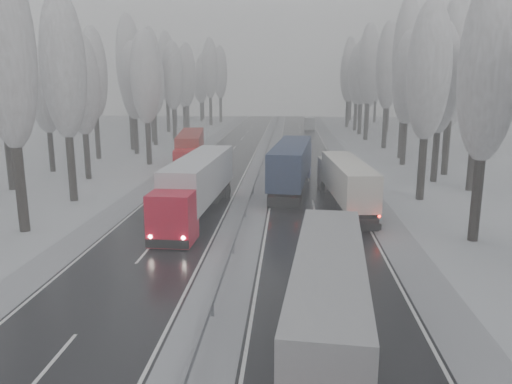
# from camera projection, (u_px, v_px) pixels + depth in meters

# --- Properties ---
(ground) EXTENTS (260.00, 260.00, 0.00)m
(ground) POSITION_uv_depth(u_px,v_px,m) (196.00, 368.00, 17.75)
(ground) COLOR silver
(ground) RESTS_ON ground
(carriageway_right) EXTENTS (7.50, 200.00, 0.03)m
(carriageway_right) POSITION_uv_depth(u_px,v_px,m) (311.00, 190.00, 46.61)
(carriageway_right) COLOR black
(carriageway_right) RESTS_ON ground
(carriageway_left) EXTENTS (7.50, 200.00, 0.03)m
(carriageway_left) POSITION_uv_depth(u_px,v_px,m) (200.00, 189.00, 47.30)
(carriageway_left) COLOR black
(carriageway_left) RESTS_ON ground
(median_slush) EXTENTS (3.00, 200.00, 0.04)m
(median_slush) POSITION_uv_depth(u_px,v_px,m) (255.00, 189.00, 46.96)
(median_slush) COLOR #A1A3A9
(median_slush) RESTS_ON ground
(shoulder_right) EXTENTS (2.40, 200.00, 0.04)m
(shoulder_right) POSITION_uv_depth(u_px,v_px,m) (364.00, 191.00, 46.28)
(shoulder_right) COLOR #A1A3A9
(shoulder_right) RESTS_ON ground
(shoulder_left) EXTENTS (2.40, 200.00, 0.04)m
(shoulder_left) POSITION_uv_depth(u_px,v_px,m) (148.00, 188.00, 47.63)
(shoulder_left) COLOR #A1A3A9
(shoulder_left) RESTS_ON ground
(median_guardrail) EXTENTS (0.12, 200.00, 0.76)m
(median_guardrail) POSITION_uv_depth(u_px,v_px,m) (255.00, 183.00, 46.82)
(median_guardrail) COLOR slate
(median_guardrail) RESTS_ON ground
(tree_16) EXTENTS (3.60, 3.60, 16.53)m
(tree_16) POSITION_uv_depth(u_px,v_px,m) (489.00, 69.00, 29.69)
(tree_16) COLOR black
(tree_16) RESTS_ON ground
(tree_18) EXTENTS (3.60, 3.60, 16.58)m
(tree_18) POSITION_uv_depth(u_px,v_px,m) (429.00, 72.00, 40.78)
(tree_18) COLOR black
(tree_18) RESTS_ON ground
(tree_19) EXTENTS (3.60, 3.60, 14.57)m
(tree_19) POSITION_uv_depth(u_px,v_px,m) (478.00, 88.00, 44.59)
(tree_19) COLOR black
(tree_19) RESTS_ON ground
(tree_20) EXTENTS (3.60, 3.60, 15.71)m
(tree_20) POSITION_uv_depth(u_px,v_px,m) (441.00, 79.00, 48.60)
(tree_20) COLOR black
(tree_20) RESTS_ON ground
(tree_21) EXTENTS (3.60, 3.60, 18.62)m
(tree_21) POSITION_uv_depth(u_px,v_px,m) (453.00, 61.00, 51.94)
(tree_21) COLOR black
(tree_21) RESTS_ON ground
(tree_22) EXTENTS (3.60, 3.60, 15.86)m
(tree_22) POSITION_uv_depth(u_px,v_px,m) (408.00, 79.00, 58.80)
(tree_22) COLOR black
(tree_22) RESTS_ON ground
(tree_23) EXTENTS (3.60, 3.60, 13.55)m
(tree_23) POSITION_uv_depth(u_px,v_px,m) (451.00, 91.00, 62.59)
(tree_23) COLOR black
(tree_23) RESTS_ON ground
(tree_24) EXTENTS (3.60, 3.60, 20.49)m
(tree_24) POSITION_uv_depth(u_px,v_px,m) (407.00, 55.00, 63.37)
(tree_24) COLOR black
(tree_24) RESTS_ON ground
(tree_25) EXTENTS (3.60, 3.60, 19.44)m
(tree_25) POSITION_uv_depth(u_px,v_px,m) (452.00, 62.00, 66.96)
(tree_25) COLOR black
(tree_25) RESTS_ON ground
(tree_26) EXTENTS (3.60, 3.60, 18.78)m
(tree_26) POSITION_uv_depth(u_px,v_px,m) (388.00, 66.00, 73.61)
(tree_26) COLOR black
(tree_26) RESTS_ON ground
(tree_27) EXTENTS (3.60, 3.60, 17.62)m
(tree_27) POSITION_uv_depth(u_px,v_px,m) (430.00, 72.00, 77.20)
(tree_27) COLOR black
(tree_27) RESTS_ON ground
(tree_28) EXTENTS (3.60, 3.60, 19.62)m
(tree_28) POSITION_uv_depth(u_px,v_px,m) (369.00, 65.00, 83.98)
(tree_28) COLOR black
(tree_28) RESTS_ON ground
(tree_29) EXTENTS (3.60, 3.60, 18.11)m
(tree_29) POSITION_uv_depth(u_px,v_px,m) (407.00, 71.00, 87.60)
(tree_29) COLOR black
(tree_29) RESTS_ON ground
(tree_30) EXTENTS (3.60, 3.60, 17.86)m
(tree_30) POSITION_uv_depth(u_px,v_px,m) (362.00, 73.00, 93.70)
(tree_30) COLOR black
(tree_30) RESTS_ON ground
(tree_31) EXTENTS (3.60, 3.60, 18.58)m
(tree_31) POSITION_uv_depth(u_px,v_px,m) (390.00, 71.00, 97.11)
(tree_31) COLOR black
(tree_31) RESTS_ON ground
(tree_32) EXTENTS (3.60, 3.60, 17.33)m
(tree_32) POSITION_uv_depth(u_px,v_px,m) (357.00, 75.00, 101.09)
(tree_32) COLOR black
(tree_32) RESTS_ON ground
(tree_33) EXTENTS (3.60, 3.60, 14.33)m
(tree_33) POSITION_uv_depth(u_px,v_px,m) (369.00, 85.00, 105.19)
(tree_33) COLOR black
(tree_33) RESTS_ON ground
(tree_34) EXTENTS (3.60, 3.60, 17.63)m
(tree_34) POSITION_uv_depth(u_px,v_px,m) (349.00, 75.00, 108.02)
(tree_34) COLOR black
(tree_34) RESTS_ON ground
(tree_35) EXTENTS (3.60, 3.60, 18.25)m
(tree_35) POSITION_uv_depth(u_px,v_px,m) (388.00, 73.00, 111.22)
(tree_35) COLOR black
(tree_35) RESTS_ON ground
(tree_36) EXTENTS (3.60, 3.60, 20.23)m
(tree_36) POSITION_uv_depth(u_px,v_px,m) (350.00, 68.00, 117.16)
(tree_36) COLOR black
(tree_36) RESTS_ON ground
(tree_37) EXTENTS (3.60, 3.60, 16.37)m
(tree_37) POSITION_uv_depth(u_px,v_px,m) (376.00, 79.00, 121.13)
(tree_37) COLOR black
(tree_37) RESTS_ON ground
(tree_38) EXTENTS (3.60, 3.60, 17.97)m
(tree_38) POSITION_uv_depth(u_px,v_px,m) (351.00, 75.00, 127.65)
(tree_38) COLOR black
(tree_38) RESTS_ON ground
(tree_39) EXTENTS (3.60, 3.60, 16.19)m
(tree_39) POSITION_uv_depth(u_px,v_px,m) (360.00, 79.00, 131.61)
(tree_39) COLOR black
(tree_39) RESTS_ON ground
(tree_56) EXTENTS (3.60, 3.60, 18.12)m
(tree_56) POSITION_uv_depth(u_px,v_px,m) (7.00, 54.00, 31.47)
(tree_56) COLOR black
(tree_56) RESTS_ON ground
(tree_58) EXTENTS (3.60, 3.60, 17.21)m
(tree_58) POSITION_uv_depth(u_px,v_px,m) (63.00, 67.00, 40.25)
(tree_58) COLOR black
(tree_58) RESTS_ON ground
(tree_60) EXTENTS (3.60, 3.60, 14.84)m
(tree_60) POSITION_uv_depth(u_px,v_px,m) (82.00, 85.00, 50.14)
(tree_60) COLOR black
(tree_60) RESTS_ON ground
(tree_61) EXTENTS (3.60, 3.60, 13.95)m
(tree_61) POSITION_uv_depth(u_px,v_px,m) (46.00, 90.00, 54.54)
(tree_61) COLOR black
(tree_61) RESTS_ON ground
(tree_62) EXTENTS (3.60, 3.60, 16.04)m
(tree_62) POSITION_uv_depth(u_px,v_px,m) (145.00, 78.00, 59.00)
(tree_62) COLOR black
(tree_62) RESTS_ON ground
(tree_63) EXTENTS (3.60, 3.60, 16.88)m
(tree_63) POSITION_uv_depth(u_px,v_px,m) (93.00, 74.00, 63.30)
(tree_63) COLOR black
(tree_63) RESTS_ON ground
(tree_64) EXTENTS (3.60, 3.60, 15.42)m
(tree_64) POSITION_uv_depth(u_px,v_px,m) (133.00, 81.00, 68.12)
(tree_64) COLOR black
(tree_64) RESTS_ON ground
(tree_65) EXTENTS (3.60, 3.60, 19.48)m
(tree_65) POSITION_uv_depth(u_px,v_px,m) (129.00, 63.00, 71.57)
(tree_65) COLOR black
(tree_65) RESTS_ON ground
(tree_66) EXTENTS (3.60, 3.60, 15.23)m
(tree_66) POSITION_uv_depth(u_px,v_px,m) (153.00, 82.00, 77.52)
(tree_66) COLOR black
(tree_66) RESTS_ON ground
(tree_67) EXTENTS (3.60, 3.60, 17.09)m
(tree_67) POSITION_uv_depth(u_px,v_px,m) (151.00, 75.00, 81.25)
(tree_67) COLOR black
(tree_67) RESTS_ON ground
(tree_68) EXTENTS (3.60, 3.60, 16.65)m
(tree_68) POSITION_uv_depth(u_px,v_px,m) (173.00, 76.00, 83.81)
(tree_68) COLOR black
(tree_68) RESTS_ON ground
(tree_69) EXTENTS (3.60, 3.60, 19.35)m
(tree_69) POSITION_uv_depth(u_px,v_px,m) (151.00, 67.00, 87.65)
(tree_69) COLOR black
(tree_69) RESTS_ON ground
(tree_70) EXTENTS (3.60, 3.60, 17.09)m
(tree_70) POSITION_uv_depth(u_px,v_px,m) (186.00, 75.00, 93.54)
(tree_70) COLOR black
(tree_70) RESTS_ON ground
(tree_71) EXTENTS (3.60, 3.60, 19.61)m
(tree_71) POSITION_uv_depth(u_px,v_px,m) (166.00, 67.00, 97.41)
(tree_71) COLOR black
(tree_71) RESTS_ON ground
(tree_72) EXTENTS (3.60, 3.60, 15.11)m
(tree_72) POSITION_uv_depth(u_px,v_px,m) (183.00, 82.00, 103.09)
(tree_72) COLOR black
(tree_72) RESTS_ON ground
(tree_73) EXTENTS (3.60, 3.60, 17.22)m
(tree_73) POSITION_uv_depth(u_px,v_px,m) (174.00, 76.00, 106.89)
(tree_73) COLOR black
(tree_73) RESTS_ON ground
(tree_74) EXTENTS (3.60, 3.60, 19.68)m
(tree_74) POSITION_uv_depth(u_px,v_px,m) (210.00, 69.00, 112.71)
(tree_74) COLOR black
(tree_74) RESTS_ON ground
(tree_75) EXTENTS (3.60, 3.60, 18.60)m
(tree_75) POSITION_uv_depth(u_px,v_px,m) (174.00, 72.00, 117.36)
(tree_75) COLOR black
(tree_75) RESTS_ON ground
(tree_76) EXTENTS (3.60, 3.60, 18.55)m
(tree_76) POSITION_uv_depth(u_px,v_px,m) (220.00, 73.00, 121.95)
(tree_76) COLOR black
(tree_76) RESTS_ON ground
(tree_77) EXTENTS (3.60, 3.60, 14.32)m
(tree_77) POSITION_uv_depth(u_px,v_px,m) (201.00, 84.00, 126.80)
(tree_77) COLOR black
(tree_77) RESTS_ON ground
(tree_78) EXTENTS (3.60, 3.60, 19.55)m
(tree_78) POSITION_uv_depth(u_px,v_px,m) (210.00, 71.00, 128.46)
(tree_78) COLOR black
(tree_78) RESTS_ON ground
(tree_79) EXTENTS (3.60, 3.60, 17.07)m
(tree_79) POSITION_uv_depth(u_px,v_px,m) (202.00, 77.00, 132.88)
(tree_79) COLOR black
(tree_79) RESTS_ON ground
(truck_grey_tarp) EXTENTS (3.78, 15.53, 3.95)m
(truck_grey_tarp) POSITION_uv_depth(u_px,v_px,m) (329.00, 285.00, 19.20)
(truck_grey_tarp) COLOR #545459
(truck_grey_tarp) RESTS_ON ground
(truck_blue_box) EXTENTS (4.31, 17.57, 4.47)m
(truck_blue_box) POSITION_uv_depth(u_px,v_px,m) (292.00, 163.00, 46.17)
(truck_blue_box) COLOR navy
(truck_blue_box) RESTS_ON ground
(truck_cream_box) EXTENTS (3.51, 15.14, 3.85)m
(truck_cream_box) POSITION_uv_depth(u_px,v_px,m) (345.00, 179.00, 40.20)
(truck_cream_box) COLOR #9D958B
(truck_cream_box) RESTS_ON ground
(box_truck_distant) EXTENTS (2.38, 7.13, 2.64)m
(box_truck_distant) POSITION_uv_depth(u_px,v_px,m) (310.00, 123.00, 104.63)
(box_truck_distant) COLOR #ACAFB3
(box_truck_distant) RESTS_ON ground
(truck_red_white) EXTENTS (3.47, 17.15, 4.37)m
(truck_red_white) POSITION_uv_depth(u_px,v_px,m) (197.00, 183.00, 37.14)
(truck_red_white) COLOR red
(truck_red_white) RESTS_ON ground
(truck_red_red) EXTENTS (4.61, 16.18, 4.11)m
(truck_red_red) POSITION_uv_depth(u_px,v_px,m) (190.00, 148.00, 57.42)
(truck_red_red) COLOR red
(truck_red_red) RESTS_ON ground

